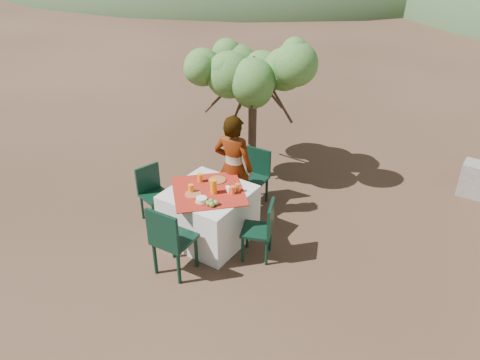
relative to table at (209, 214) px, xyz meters
The scene contains 19 objects.
ground 0.52m from the table, 22.99° to the right, with size 160.00×160.00×0.00m, color #342117.
table is the anchor object (origin of this frame).
chair_far 1.15m from the table, 88.77° to the left, with size 0.43×0.43×0.88m.
chair_near 0.89m from the table, 85.63° to the right, with size 0.48×0.48×0.98m.
chair_left 0.99m from the table, behind, with size 0.47×0.47×0.83m.
chair_right 0.83m from the table, ahead, with size 0.50×0.50×0.83m.
person 0.77m from the table, 92.89° to the left, with size 0.59×0.39×1.61m, color #8C6651.
shrub_tree 2.29m from the table, 101.21° to the left, with size 1.81×1.78×2.13m.
plate_far 0.49m from the table, 102.06° to the left, with size 0.24×0.24×0.01m, color brown.
plate_near 0.45m from the table, 117.20° to the right, with size 0.22×0.22×0.01m, color brown.
glass_far 0.52m from the table, 150.56° to the left, with size 0.07×0.07×0.12m, color orange.
glass_near 0.49m from the table, 136.26° to the right, with size 0.07×0.07×0.11m, color orange.
juice_pitcher 0.49m from the table, ahead, with size 0.09×0.09×0.20m, color orange.
bowl_plate 0.48m from the table, 69.95° to the right, with size 0.17×0.17×0.01m, color brown.
white_bowl 0.51m from the table, 69.95° to the right, with size 0.14×0.14×0.05m, color white.
jar_left 0.55m from the table, 20.82° to the left, with size 0.07×0.07×0.11m, color orange.
jar_right 0.59m from the table, 32.09° to the left, with size 0.07×0.07×0.11m, color orange.
napkin_holder 0.50m from the table, 25.58° to the left, with size 0.07×0.04×0.09m, color white.
fruit_cluster 0.55m from the table, 45.88° to the right, with size 0.14×0.13×0.07m.
Camera 1 is at (2.95, -4.06, 3.98)m, focal length 35.00 mm.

